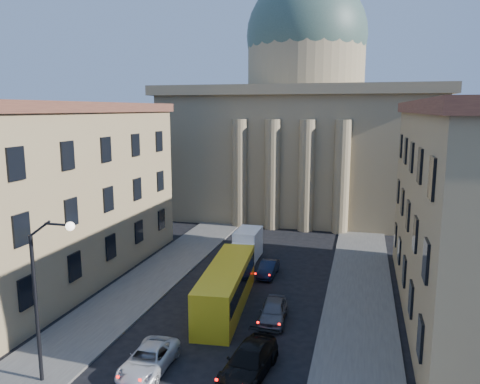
% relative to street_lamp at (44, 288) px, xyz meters
% --- Properties ---
extents(sidewalk_left, '(5.00, 60.00, 0.15)m').
position_rel_street_lamp_xyz_m(sidewalk_left, '(-1.53, 10.00, -5.21)').
color(sidewalk_left, '#504E49').
rests_on(sidewalk_left, ground).
extents(sidewalk_right, '(5.00, 60.00, 0.15)m').
position_rel_street_lamp_xyz_m(sidewalk_right, '(15.47, 10.00, -5.21)').
color(sidewalk_right, '#504E49').
rests_on(sidewalk_right, ground).
extents(church, '(68.02, 28.76, 36.60)m').
position_rel_street_lamp_xyz_m(church, '(6.97, 47.47, 6.59)').
color(church, '#927F5A').
rests_on(church, ground).
extents(building_left, '(11.60, 26.60, 14.70)m').
position_rel_street_lamp_xyz_m(building_left, '(-10.03, 14.00, 2.14)').
color(building_left, '#9D865C').
rests_on(building_left, ground).
extents(street_lamp, '(2.62, 0.44, 8.83)m').
position_rel_street_lamp_xyz_m(street_lamp, '(0.00, 0.00, 0.00)').
color(street_lamp, black).
rests_on(street_lamp, ground).
extents(car_left_mid, '(2.29, 4.79, 1.32)m').
position_rel_street_lamp_xyz_m(car_left_mid, '(4.40, 2.44, -4.63)').
color(car_left_mid, silver).
rests_on(car_left_mid, ground).
extents(car_right_mid, '(2.77, 5.52, 1.54)m').
position_rel_street_lamp_xyz_m(car_right_mid, '(9.81, 3.50, -4.52)').
color(car_right_mid, black).
rests_on(car_right_mid, ground).
extents(car_right_far, '(2.03, 4.40, 1.46)m').
position_rel_street_lamp_xyz_m(car_right_far, '(9.85, 10.23, -4.56)').
color(car_right_far, '#545459').
rests_on(car_right_far, ground).
extents(car_right_distant, '(1.39, 3.83, 1.26)m').
position_rel_street_lamp_xyz_m(car_right_distant, '(7.77, 18.73, -4.66)').
color(car_right_distant, black).
rests_on(car_right_distant, ground).
extents(city_bus, '(3.53, 11.28, 3.13)m').
position_rel_street_lamp_xyz_m(city_bus, '(6.17, 11.52, -3.61)').
color(city_bus, gold).
rests_on(city_bus, ground).
extents(box_truck, '(2.15, 5.33, 2.92)m').
position_rel_street_lamp_xyz_m(box_truck, '(5.04, 21.87, -3.90)').
color(box_truck, white).
rests_on(box_truck, ground).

